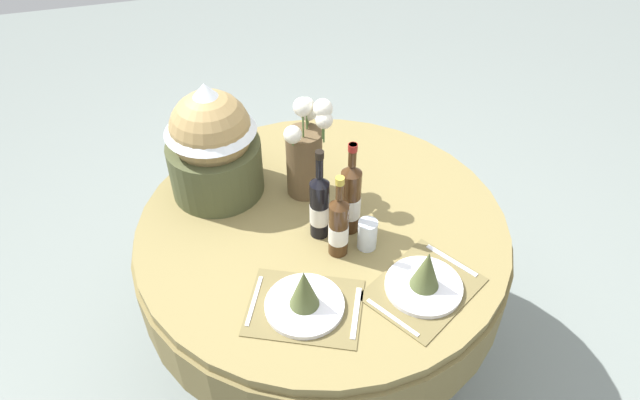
{
  "coord_description": "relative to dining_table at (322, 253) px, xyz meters",
  "views": [
    {
      "loc": [
        -0.39,
        -1.42,
        2.2
      ],
      "look_at": [
        0.0,
        0.03,
        0.86
      ],
      "focal_mm": 33.17,
      "sensor_mm": 36.0,
      "label": 1
    }
  ],
  "objects": [
    {
      "name": "dining_table",
      "position": [
        0.0,
        0.0,
        0.0
      ],
      "size": [
        1.31,
        1.31,
        0.78
      ],
      "color": "olive",
      "rests_on": "ground"
    },
    {
      "name": "wine_bottle_centre",
      "position": [
        0.08,
        -0.05,
        0.29
      ],
      "size": [
        0.07,
        0.07,
        0.36
      ],
      "color": "#422814",
      "rests_on": "dining_table"
    },
    {
      "name": "tumbler_near_right",
      "position": [
        0.11,
        -0.14,
        0.21
      ],
      "size": [
        0.07,
        0.07,
        0.11
      ],
      "primitive_type": "cylinder",
      "color": "silver",
      "rests_on": "dining_table"
    },
    {
      "name": "place_setting_left",
      "position": [
        -0.15,
        -0.34,
        0.2
      ],
      "size": [
        0.42,
        0.37,
        0.16
      ],
      "color": "brown",
      "rests_on": "dining_table"
    },
    {
      "name": "gift_tub_back_left",
      "position": [
        -0.32,
        0.28,
        0.38
      ],
      "size": [
        0.33,
        0.33,
        0.44
      ],
      "color": "#474C2D",
      "rests_on": "dining_table"
    },
    {
      "name": "flower_vase",
      "position": [
        -0.01,
        0.18,
        0.33
      ],
      "size": [
        0.17,
        0.17,
        0.41
      ],
      "color": "brown",
      "rests_on": "dining_table"
    },
    {
      "name": "wine_bottle_rear",
      "position": [
        0.01,
        -0.14,
        0.27
      ],
      "size": [
        0.07,
        0.07,
        0.31
      ],
      "color": "#422814",
      "rests_on": "dining_table"
    },
    {
      "name": "place_setting_right",
      "position": [
        0.22,
        -0.36,
        0.2
      ],
      "size": [
        0.43,
        0.4,
        0.16
      ],
      "color": "brown",
      "rests_on": "dining_table"
    },
    {
      "name": "ground",
      "position": [
        0.0,
        0.0,
        -0.63
      ],
      "size": [
        8.0,
        8.0,
        0.0
      ],
      "primitive_type": "plane",
      "color": "gray"
    },
    {
      "name": "wine_bottle_left",
      "position": [
        -0.02,
        -0.04,
        0.28
      ],
      "size": [
        0.07,
        0.07,
        0.35
      ],
      "color": "black",
      "rests_on": "dining_table"
    }
  ]
}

